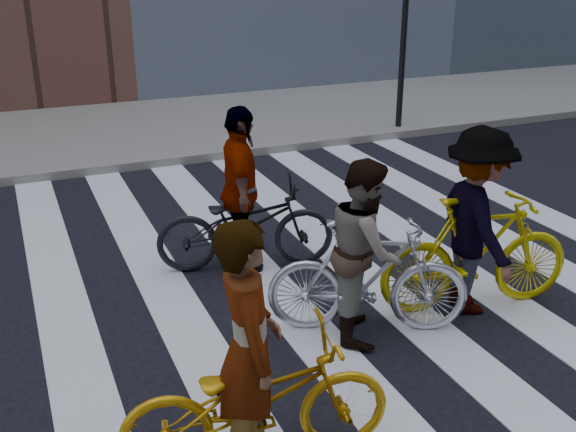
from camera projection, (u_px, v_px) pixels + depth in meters
ground at (320, 283)px, 7.65m from camera, size 100.00×100.00×0.00m
sidewalk_far at (163, 127)px, 14.03m from camera, size 100.00×5.00×0.15m
zebra_crosswalk at (320, 282)px, 7.65m from camera, size 8.25×10.00×0.01m
traffic_signal at (407, 19)px, 12.97m from camera, size 0.22×0.42×3.33m
bike_yellow_left at (257, 400)px, 4.83m from camera, size 2.06×1.03×1.04m
bike_silver_mid at (368, 277)px, 6.50m from camera, size 2.00×1.32×1.17m
bike_yellow_right at (477, 253)px, 6.93m from camera, size 2.15×0.98×1.25m
bike_dark_rear at (246, 225)px, 7.84m from camera, size 2.19×1.21×1.09m
rider_left at (249, 349)px, 4.65m from camera, size 0.58×0.78×1.93m
rider_mid at (365, 249)px, 6.37m from camera, size 0.97×1.07×1.78m
rider_right at (476, 222)px, 6.78m from camera, size 0.96×1.38×1.95m
rider_rear at (241, 190)px, 7.67m from camera, size 0.74×1.22×1.95m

